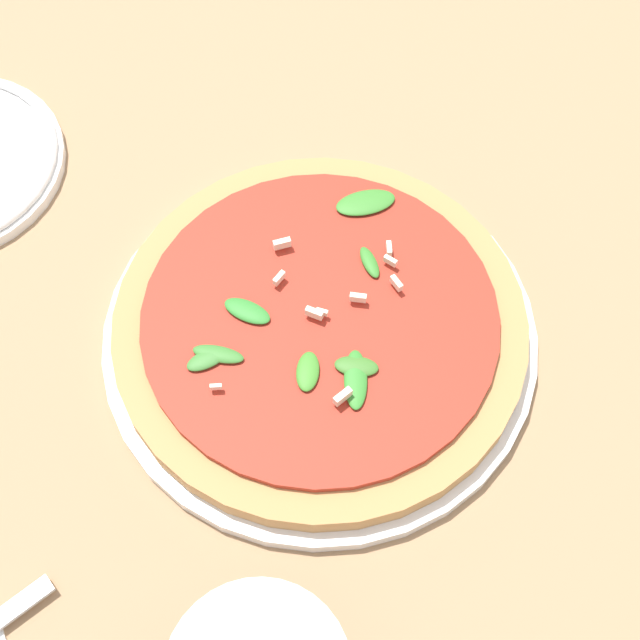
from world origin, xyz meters
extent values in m
plane|color=#9E7A56|center=(0.00, 0.00, 0.00)|extent=(6.00, 6.00, 0.00)
cylinder|color=white|center=(0.02, 0.02, 0.01)|extent=(0.33, 0.33, 0.01)
cylinder|color=#B7844C|center=(0.02, 0.02, 0.02)|extent=(0.31, 0.31, 0.02)
cylinder|color=#A82D1E|center=(0.02, 0.02, 0.03)|extent=(0.26, 0.26, 0.01)
ellipsoid|color=#39792F|center=(0.09, 0.01, 0.04)|extent=(0.04, 0.04, 0.01)
ellipsoid|color=#3D8429|center=(0.05, 0.05, 0.04)|extent=(0.03, 0.03, 0.01)
ellipsoid|color=#39812C|center=(-0.07, -0.05, 0.04)|extent=(0.05, 0.04, 0.01)
ellipsoid|color=#32812B|center=(0.02, 0.08, 0.04)|extent=(0.04, 0.05, 0.01)
ellipsoid|color=#3C752A|center=(0.02, 0.07, 0.04)|extent=(0.03, 0.03, 0.01)
ellipsoid|color=#30822F|center=(0.06, -0.01, 0.04)|extent=(0.03, 0.04, 0.01)
ellipsoid|color=#3C7A32|center=(0.10, 0.01, 0.04)|extent=(0.03, 0.02, 0.01)
ellipsoid|color=#367E2B|center=(-0.04, 0.00, 0.04)|extent=(0.02, 0.03, 0.01)
cube|color=#EFE5C6|center=(0.11, 0.03, 0.04)|extent=(0.01, 0.01, 0.00)
cube|color=#EFE5C6|center=(0.01, -0.05, 0.04)|extent=(0.01, 0.01, 0.01)
cube|color=#EFE5C6|center=(-0.04, 0.03, 0.04)|extent=(0.00, 0.01, 0.01)
cube|color=#EFE5C6|center=(-0.06, 0.00, 0.04)|extent=(0.01, 0.01, 0.01)
cube|color=#EFE5C6|center=(-0.05, 0.01, 0.04)|extent=(0.01, 0.01, 0.01)
cube|color=#EFE5C6|center=(-0.01, 0.02, 0.04)|extent=(0.01, 0.01, 0.01)
cube|color=#EFE5C6|center=(0.04, 0.08, 0.04)|extent=(0.01, 0.01, 0.01)
cube|color=#EFE5C6|center=(0.03, -0.02, 0.04)|extent=(0.01, 0.01, 0.01)
cube|color=#EFE5C6|center=(0.02, 0.02, 0.04)|extent=(0.01, 0.01, 0.01)
cube|color=#EFE5C6|center=(0.01, 0.02, 0.04)|extent=(0.01, 0.01, 0.00)
camera|label=1|loc=(0.19, 0.29, 0.60)|focal=50.00mm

